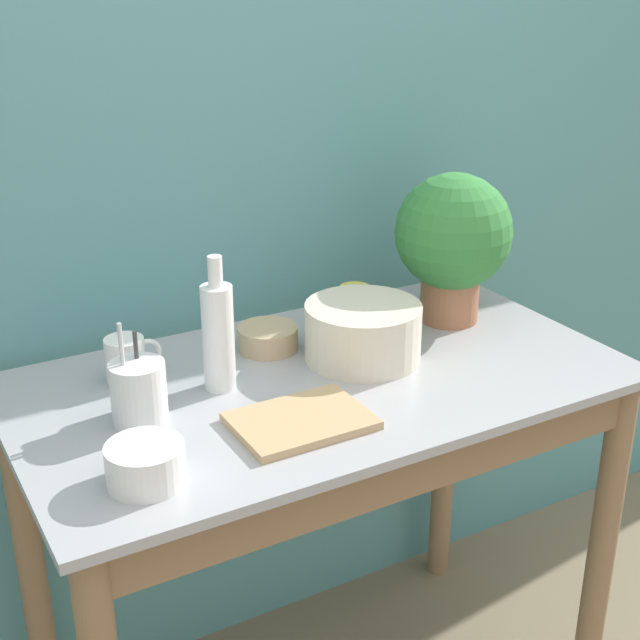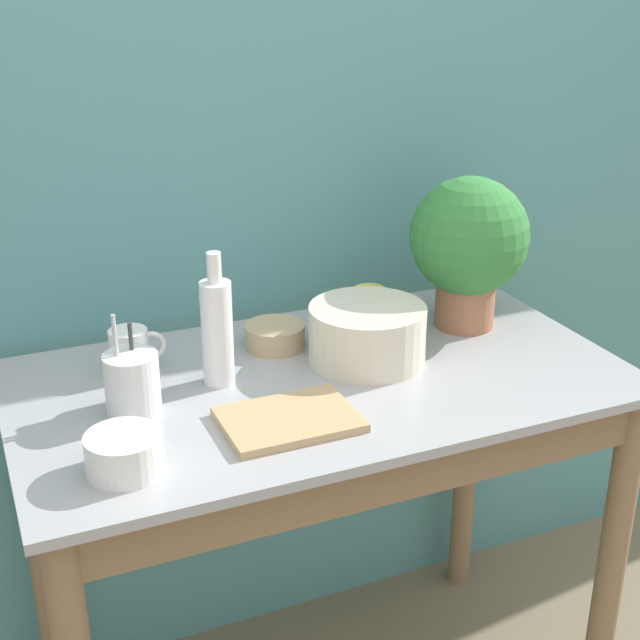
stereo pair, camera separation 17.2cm
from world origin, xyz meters
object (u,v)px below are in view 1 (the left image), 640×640
Objects in this scene: bowl_wash_large at (363,332)px; mug_yellow at (356,302)px; potted_plant at (453,238)px; bowl_small_enamel_white at (145,464)px; bowl_small_tan at (268,338)px; tray_board at (301,421)px; bottle_tall at (218,334)px; utensil_cup at (139,393)px; mug_white at (127,360)px.

bowl_wash_large reaches higher than mug_yellow.
potted_plant reaches higher than bowl_small_enamel_white.
bowl_small_tan is (-0.25, -0.06, -0.01)m from mug_yellow.
bowl_wash_large reaches higher than bowl_small_enamel_white.
potted_plant is at bearing 26.63° from tray_board.
potted_plant is at bearing 20.26° from bowl_small_enamel_white.
bottle_tall is (-0.31, 0.02, 0.05)m from bowl_wash_large.
potted_plant reaches higher than bottle_tall.
potted_plant is 1.75× the size of utensil_cup.
utensil_cup is at bearing -176.15° from bowl_wash_large.
mug_yellow is at bearing 32.96° from bowl_small_enamel_white.
mug_white is at bearing -173.83° from mug_yellow.
potted_plant is 0.60m from bottle_tall.
tray_board is at bearing -153.37° from potted_plant.
bottle_tall is 1.11× the size of tray_board.
utensil_cup reaches higher than mug_white.
mug_yellow is at bearing 6.17° from mug_white.
potted_plant is 0.76m from mug_white.
bowl_wash_large is at bearing -4.33° from bottle_tall.
bowl_wash_large is 0.49m from utensil_cup.
bottle_tall is at bearing 175.67° from bowl_wash_large.
utensil_cup is (0.06, 0.19, 0.03)m from bowl_small_enamel_white.
potted_plant is at bearing -4.34° from mug_white.
bowl_small_tan reaches higher than tray_board.
potted_plant is 1.42× the size of tray_board.
bottle_tall is at bearing -37.48° from mug_white.
bottle_tall reaches higher than bowl_small_enamel_white.
bowl_small_enamel_white is (-0.83, -0.31, -0.16)m from potted_plant.
mug_white reaches higher than bowl_small_tan.
bowl_wash_large is (-0.28, -0.08, -0.14)m from potted_plant.
mug_yellow is (0.11, 0.20, -0.02)m from bowl_wash_large.
bottle_tall is 1.37× the size of utensil_cup.
mug_white is (-0.46, 0.14, -0.01)m from bowl_wash_large.
mug_white is at bearing -179.58° from bowl_small_tan.
bowl_small_enamel_white is 0.20m from utensil_cup.
bowl_small_tan is (0.31, 0.00, -0.02)m from mug_white.
bowl_wash_large is 1.24× the size of utensil_cup.
bowl_wash_large is at bearing 22.45° from bowl_small_enamel_white.
mug_yellow is (-0.18, 0.12, -0.16)m from potted_plant.
mug_yellow is at bearing 21.13° from utensil_cup.
bowl_wash_large is 2.12× the size of mug_white.
bottle_tall reaches higher than mug_white.
tray_board is (-0.53, -0.26, -0.19)m from potted_plant.
bowl_small_tan is at bearing 26.75° from utensil_cup.
potted_plant is 3.33× the size of mug_yellow.
bowl_small_tan is 1.01× the size of bowl_small_enamel_white.
tray_board is (0.06, -0.21, -0.10)m from bottle_tall.
bowl_wash_large is at bearing -42.82° from bowl_small_tan.
bowl_small_enamel_white is 0.53× the size of tray_board.
bowl_small_tan is at bearing 42.53° from bowl_small_enamel_white.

